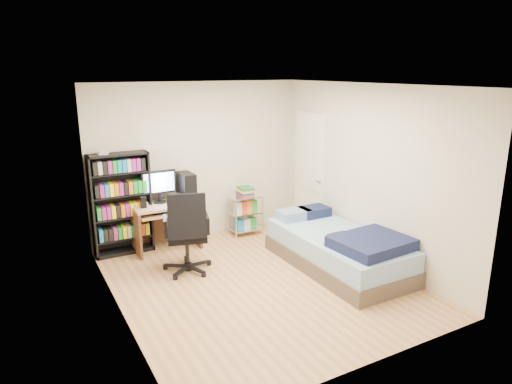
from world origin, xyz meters
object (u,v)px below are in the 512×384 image
office_chair (187,247)px  bed (339,249)px  media_shelf (121,203)px  computer_desk (170,206)px

office_chair → bed: 2.08m
media_shelf → bed: media_shelf is taller
office_chair → bed: bearing=-8.5°
media_shelf → bed: size_ratio=0.73×
media_shelf → office_chair: media_shelf is taller
bed → media_shelf: bearing=141.7°
computer_desk → bed: (1.79, -1.85, -0.38)m
office_chair → bed: office_chair is taller
media_shelf → bed: (2.49, -1.97, -0.51)m
media_shelf → bed: 3.22m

